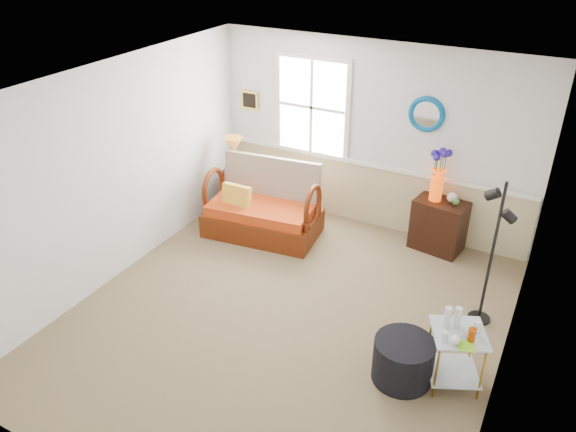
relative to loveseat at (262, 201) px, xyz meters
The scene contains 19 objects.
floor 1.97m from the loveseat, 52.34° to the right, with size 4.50×5.00×0.01m, color #746146.
ceiling 2.83m from the loveseat, 52.34° to the right, with size 4.50×5.00×0.01m, color white.
walls 2.07m from the loveseat, 52.34° to the right, with size 4.51×5.01×2.60m.
wainscot 1.52m from the loveseat, 39.78° to the left, with size 4.46×0.02×0.90m, color tan.
chair_rail 1.57m from the loveseat, 39.49° to the left, with size 4.46×0.04×0.06m, color white.
window 1.48m from the loveseat, 74.55° to the left, with size 1.14×0.06×1.44m, color white, non-canonical shape.
picture 1.61m from the loveseat, 127.87° to the left, with size 0.28×0.03×0.28m, color gold.
mirror 2.44m from the loveseat, 27.48° to the left, with size 0.47×0.47×0.07m, color #0066B0.
loveseat is the anchor object (origin of this frame).
throw_pillow 0.35m from the loveseat, 148.27° to the right, with size 0.42×0.10×0.42m, color orange, non-canonical shape.
lamp_stand 0.84m from the loveseat, 147.05° to the left, with size 0.37×0.37×0.65m, color black, non-canonical shape.
table_lamp 0.94m from the loveseat, 148.56° to the left, with size 0.27×0.27×0.50m, color #BC6F24, non-canonical shape.
potted_plant 0.77m from the loveseat, 139.59° to the left, with size 0.32×0.35×0.27m, color #3E702F.
cabinet 2.39m from the loveseat, 18.37° to the left, with size 0.66×0.42×0.70m, color black, non-canonical shape.
flower_vase 2.36m from the loveseat, 19.42° to the left, with size 0.21×0.21×0.71m, color #E34107, non-canonical shape.
side_table 3.44m from the loveseat, 27.74° to the right, with size 0.49×0.49×0.62m, color #B57F23, non-canonical shape.
tabletop_items 3.47m from the loveseat, 28.39° to the right, with size 0.38×0.38×0.23m, color silver, non-canonical shape.
floor_lamp 3.15m from the loveseat, ahead, with size 0.24×0.24×1.69m, color black, non-canonical shape.
ottoman 3.16m from the loveseat, 34.30° to the right, with size 0.58×0.58×0.45m, color black.
Camera 1 is at (2.36, -4.35, 4.03)m, focal length 35.00 mm.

